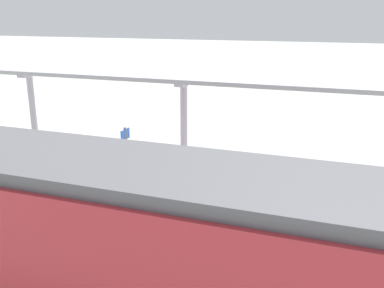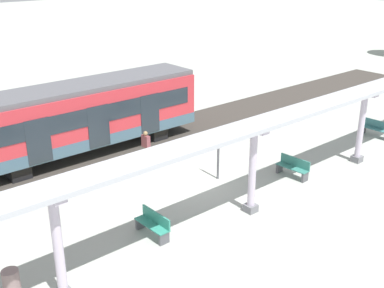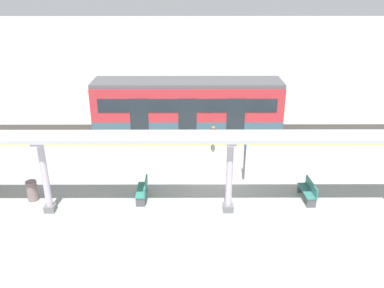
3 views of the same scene
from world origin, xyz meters
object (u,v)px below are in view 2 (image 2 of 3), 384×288
at_px(bench_far_end, 293,167).
at_px(platform_info_sign, 218,150).
at_px(passenger_waiting_near_edge, 146,143).
at_px(canopy_pillar_second, 58,247).
at_px(canopy_pillar_third, 252,170).
at_px(bench_mid_platform, 376,128).
at_px(train_near_carriage, 85,117).
at_px(trash_bin, 12,285).
at_px(bench_extra_slot, 154,224).
at_px(canopy_pillar_fourth, 361,127).

bearing_deg(bench_far_end, platform_info_sign, -126.15).
bearing_deg(passenger_waiting_near_edge, canopy_pillar_second, -49.24).
distance_m(canopy_pillar_third, bench_mid_platform, 11.24).
xyz_separation_m(canopy_pillar_second, bench_mid_platform, (-1.25, 18.79, -1.27)).
relative_size(canopy_pillar_third, passenger_waiting_near_edge, 2.16).
xyz_separation_m(train_near_carriage, canopy_pillar_second, (9.28, -5.88, -0.11)).
bearing_deg(train_near_carriage, trash_bin, -39.92).
bearing_deg(bench_mid_platform, trash_bin, -89.17).
relative_size(canopy_pillar_second, bench_extra_slot, 2.24).
bearing_deg(canopy_pillar_fourth, bench_far_end, -104.78).
bearing_deg(trash_bin, canopy_pillar_second, 48.46).
bearing_deg(canopy_pillar_third, canopy_pillar_fourth, 90.00).
bearing_deg(platform_info_sign, bench_far_end, 53.85).
height_order(canopy_pillar_second, bench_far_end, canopy_pillar_second).
distance_m(train_near_carriage, canopy_pillar_fourth, 12.99).
height_order(canopy_pillar_third, bench_mid_platform, canopy_pillar_third).
relative_size(bench_extra_slot, platform_info_sign, 0.68).
bearing_deg(canopy_pillar_fourth, platform_info_sign, -114.90).
distance_m(canopy_pillar_fourth, platform_info_sign, 6.91).
relative_size(train_near_carriage, canopy_pillar_fourth, 3.46).
distance_m(trash_bin, passenger_waiting_near_edge, 10.03).
xyz_separation_m(train_near_carriage, passenger_waiting_near_edge, (2.93, 1.48, -0.85)).
relative_size(bench_extra_slot, passenger_waiting_near_edge, 0.96).
bearing_deg(platform_info_sign, canopy_pillar_fourth, 65.10).
bearing_deg(canopy_pillar_second, train_near_carriage, 147.62).
height_order(bench_far_end, passenger_waiting_near_edge, passenger_waiting_near_edge).
bearing_deg(passenger_waiting_near_edge, canopy_pillar_fourth, 50.20).
distance_m(canopy_pillar_fourth, bench_far_end, 3.91).
height_order(train_near_carriage, bench_mid_platform, train_near_carriage).
height_order(canopy_pillar_third, canopy_pillar_fourth, same).
height_order(canopy_pillar_second, canopy_pillar_third, same).
xyz_separation_m(bench_mid_platform, passenger_waiting_near_edge, (-5.10, -11.42, 0.54)).
relative_size(canopy_pillar_third, canopy_pillar_fourth, 1.00).
xyz_separation_m(bench_far_end, passenger_waiting_near_edge, (-5.40, -4.04, 0.54)).
relative_size(bench_mid_platform, platform_info_sign, 0.69).
bearing_deg(trash_bin, bench_far_end, 89.94).
relative_size(platform_info_sign, passenger_waiting_near_edge, 1.40).
bearing_deg(bench_far_end, trash_bin, -90.06).
bearing_deg(bench_far_end, canopy_pillar_third, -75.76).
distance_m(bench_mid_platform, passenger_waiting_near_edge, 12.52).
xyz_separation_m(train_near_carriage, platform_info_sign, (6.37, 2.83, -0.50)).
relative_size(canopy_pillar_third, bench_mid_platform, 2.24).
relative_size(trash_bin, passenger_waiting_near_edge, 0.60).
bearing_deg(canopy_pillar_second, canopy_pillar_third, 90.00).
bearing_deg(canopy_pillar_third, canopy_pillar_second, -90.00).
distance_m(canopy_pillar_second, canopy_pillar_fourth, 14.98).
distance_m(canopy_pillar_fourth, trash_bin, 16.14).
bearing_deg(bench_mid_platform, canopy_pillar_second, -86.21).
relative_size(canopy_pillar_third, platform_info_sign, 1.54).
bearing_deg(trash_bin, train_near_carriage, 140.08).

